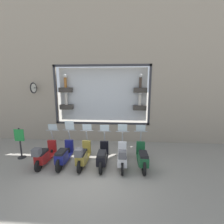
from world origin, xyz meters
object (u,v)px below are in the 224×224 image
scooter_white_1 (122,157)px  scooter_olive_3 (83,155)px  scooter_green_0 (142,157)px  scooter_navy_4 (64,154)px  scooter_black_2 (103,156)px  scooter_red_5 (45,154)px  shop_sign_post (20,142)px

scooter_white_1 → scooter_olive_3: (0.00, 1.63, 0.01)m
scooter_green_0 → scooter_navy_4: (0.00, 3.26, 0.00)m
scooter_navy_4 → scooter_olive_3: bearing=-94.6°
scooter_black_2 → scooter_red_5: size_ratio=1.00×
shop_sign_post → scooter_white_1: bearing=-96.2°
scooter_black_2 → scooter_navy_4: bearing=89.7°
scooter_olive_3 → scooter_green_0: bearing=-88.5°
shop_sign_post → scooter_navy_4: bearing=-101.1°
scooter_red_5 → shop_sign_post: scooter_red_5 is taller
scooter_olive_3 → scooter_red_5: (-0.01, 1.63, -0.02)m
scooter_green_0 → scooter_olive_3: scooter_green_0 is taller
scooter_green_0 → scooter_black_2: size_ratio=1.01×
scooter_black_2 → shop_sign_post: 3.88m
scooter_olive_3 → scooter_red_5: 1.63m
scooter_green_0 → scooter_black_2: scooter_green_0 is taller
scooter_black_2 → scooter_navy_4: scooter_navy_4 is taller
scooter_olive_3 → shop_sign_post: (0.50, 3.02, 0.28)m
scooter_red_5 → scooter_navy_4: bearing=-84.8°
scooter_white_1 → shop_sign_post: scooter_white_1 is taller
shop_sign_post → scooter_green_0: bearing=-94.6°
scooter_white_1 → scooter_black_2: scooter_white_1 is taller
scooter_white_1 → scooter_navy_4: bearing=88.4°
scooter_white_1 → scooter_green_0: bearing=-85.4°
scooter_red_5 → scooter_green_0: bearing=-89.0°
scooter_navy_4 → scooter_red_5: (-0.07, 0.82, 0.01)m
scooter_green_0 → shop_sign_post: 5.50m
scooter_white_1 → scooter_red_5: bearing=90.1°
scooter_green_0 → scooter_navy_4: scooter_navy_4 is taller
scooter_green_0 → scooter_black_2: (-0.00, 1.63, -0.02)m
scooter_green_0 → scooter_red_5: bearing=91.0°
scooter_green_0 → scooter_white_1: scooter_white_1 is taller
scooter_navy_4 → shop_sign_post: bearing=78.9°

